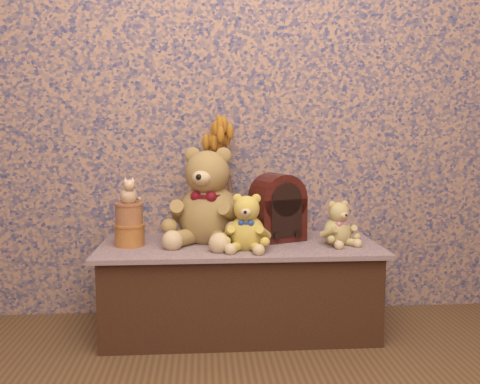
{
  "coord_description": "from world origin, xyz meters",
  "views": [
    {
      "loc": [
        -0.16,
        -1.08,
        0.91
      ],
      "look_at": [
        0.0,
        1.18,
        0.64
      ],
      "focal_mm": 39.01,
      "sensor_mm": 36.0,
      "label": 1
    }
  ],
  "objects_px": {
    "cathedral_radio": "(277,207)",
    "biscuit_tin_lower": "(130,235)",
    "teddy_large": "(209,191)",
    "teddy_small": "(338,221)",
    "cat_figurine": "(129,190)",
    "ceramic_vase": "(221,215)",
    "teddy_medium": "(247,219)"
  },
  "relations": [
    {
      "from": "cathedral_radio",
      "to": "biscuit_tin_lower",
      "type": "height_order",
      "value": "cathedral_radio"
    },
    {
      "from": "teddy_large",
      "to": "cathedral_radio",
      "type": "xyz_separation_m",
      "value": [
        0.32,
        0.01,
        -0.08
      ]
    },
    {
      "from": "teddy_small",
      "to": "cat_figurine",
      "type": "distance_m",
      "value": 0.94
    },
    {
      "from": "teddy_large",
      "to": "biscuit_tin_lower",
      "type": "xyz_separation_m",
      "value": [
        -0.35,
        -0.06,
        -0.18
      ]
    },
    {
      "from": "ceramic_vase",
      "to": "biscuit_tin_lower",
      "type": "distance_m",
      "value": 0.45
    },
    {
      "from": "ceramic_vase",
      "to": "cat_figurine",
      "type": "bearing_deg",
      "value": -155.92
    },
    {
      "from": "teddy_small",
      "to": "cat_figurine",
      "type": "xyz_separation_m",
      "value": [
        -0.93,
        0.04,
        0.14
      ]
    },
    {
      "from": "teddy_medium",
      "to": "biscuit_tin_lower",
      "type": "height_order",
      "value": "teddy_medium"
    },
    {
      "from": "teddy_small",
      "to": "ceramic_vase",
      "type": "bearing_deg",
      "value": 137.13
    },
    {
      "from": "cat_figurine",
      "to": "teddy_large",
      "type": "bearing_deg",
      "value": -4.12
    },
    {
      "from": "teddy_large",
      "to": "ceramic_vase",
      "type": "height_order",
      "value": "teddy_large"
    },
    {
      "from": "cathedral_radio",
      "to": "ceramic_vase",
      "type": "relative_size",
      "value": 1.51
    },
    {
      "from": "cathedral_radio",
      "to": "cat_figurine",
      "type": "height_order",
      "value": "cathedral_radio"
    },
    {
      "from": "teddy_medium",
      "to": "cathedral_radio",
      "type": "distance_m",
      "value": 0.24
    },
    {
      "from": "teddy_medium",
      "to": "teddy_small",
      "type": "distance_m",
      "value": 0.42
    },
    {
      "from": "cathedral_radio",
      "to": "ceramic_vase",
      "type": "distance_m",
      "value": 0.28
    },
    {
      "from": "biscuit_tin_lower",
      "to": "cathedral_radio",
      "type": "bearing_deg",
      "value": 6.45
    },
    {
      "from": "teddy_medium",
      "to": "biscuit_tin_lower",
      "type": "xyz_separation_m",
      "value": [
        -0.51,
        0.1,
        -0.08
      ]
    },
    {
      "from": "cathedral_radio",
      "to": "cat_figurine",
      "type": "relative_size",
      "value": 2.57
    },
    {
      "from": "teddy_large",
      "to": "teddy_medium",
      "type": "height_order",
      "value": "teddy_large"
    },
    {
      "from": "teddy_medium",
      "to": "ceramic_vase",
      "type": "distance_m",
      "value": 0.3
    },
    {
      "from": "ceramic_vase",
      "to": "biscuit_tin_lower",
      "type": "xyz_separation_m",
      "value": [
        -0.41,
        -0.18,
        -0.06
      ]
    },
    {
      "from": "biscuit_tin_lower",
      "to": "cat_figurine",
      "type": "xyz_separation_m",
      "value": [
        0.0,
        0.0,
        0.2
      ]
    },
    {
      "from": "biscuit_tin_lower",
      "to": "teddy_medium",
      "type": "bearing_deg",
      "value": -11.27
    },
    {
      "from": "cathedral_radio",
      "to": "cat_figurine",
      "type": "xyz_separation_m",
      "value": [
        -0.67,
        -0.08,
        0.09
      ]
    },
    {
      "from": "teddy_small",
      "to": "ceramic_vase",
      "type": "xyz_separation_m",
      "value": [
        -0.51,
        0.22,
        -0.0
      ]
    },
    {
      "from": "teddy_large",
      "to": "teddy_small",
      "type": "distance_m",
      "value": 0.59
    },
    {
      "from": "teddy_medium",
      "to": "biscuit_tin_lower",
      "type": "bearing_deg",
      "value": 178.61
    },
    {
      "from": "teddy_large",
      "to": "biscuit_tin_lower",
      "type": "height_order",
      "value": "teddy_large"
    },
    {
      "from": "teddy_large",
      "to": "ceramic_vase",
      "type": "xyz_separation_m",
      "value": [
        0.06,
        0.12,
        -0.13
      ]
    },
    {
      "from": "cathedral_radio",
      "to": "teddy_medium",
      "type": "bearing_deg",
      "value": -153.04
    },
    {
      "from": "teddy_medium",
      "to": "cathedral_radio",
      "type": "relative_size",
      "value": 0.83
    }
  ]
}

